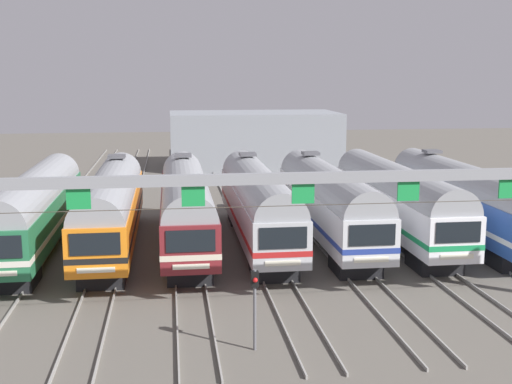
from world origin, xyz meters
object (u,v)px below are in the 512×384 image
(commuter_train_green, at_px, (35,207))
(commuter_train_maroon, at_px, (186,203))
(catenary_gantry, at_px, (303,198))
(commuter_train_silver, at_px, (328,200))
(commuter_train_orange, at_px, (112,205))
(commuter_train_blue, at_px, (462,196))
(commuter_train_stainless, at_px, (258,202))
(yard_signal_mast, at_px, (255,295))
(commuter_train_white, at_px, (396,198))

(commuter_train_green, distance_m, commuter_train_maroon, 8.63)
(catenary_gantry, bearing_deg, commuter_train_silver, 72.28)
(commuter_train_orange, xyz_separation_m, commuter_train_silver, (12.94, 0.00, 0.00))
(commuter_train_green, distance_m, commuter_train_blue, 25.88)
(commuter_train_maroon, xyz_separation_m, commuter_train_silver, (8.63, 0.00, 0.00))
(commuter_train_stainless, height_order, yard_signal_mast, commuter_train_stainless)
(commuter_train_stainless, height_order, catenary_gantry, catenary_gantry)
(commuter_train_white, bearing_deg, commuter_train_maroon, 179.98)
(commuter_train_maroon, bearing_deg, commuter_train_blue, 0.00)
(commuter_train_blue, bearing_deg, commuter_train_silver, 180.00)
(commuter_train_stainless, xyz_separation_m, commuter_train_silver, (4.31, 0.00, 0.00))
(commuter_train_green, height_order, commuter_train_blue, commuter_train_blue)
(commuter_train_green, distance_m, catenary_gantry, 18.90)
(yard_signal_mast, bearing_deg, commuter_train_stainless, 81.99)
(commuter_train_green, relative_size, commuter_train_stainless, 1.00)
(commuter_train_green, relative_size, catenary_gantry, 0.58)
(commuter_train_maroon, bearing_deg, commuter_train_silver, 0.00)
(commuter_train_silver, distance_m, catenary_gantry, 14.44)
(commuter_train_green, relative_size, commuter_train_orange, 1.00)
(commuter_train_orange, relative_size, commuter_train_white, 1.00)
(catenary_gantry, bearing_deg, commuter_train_green, 133.79)
(catenary_gantry, bearing_deg, commuter_train_blue, 46.22)
(commuter_train_stainless, height_order, commuter_train_white, commuter_train_stainless)
(commuter_train_silver, distance_m, yard_signal_mast, 16.64)
(commuter_train_stainless, distance_m, commuter_train_silver, 4.31)
(commuter_train_stainless, height_order, commuter_train_blue, same)
(commuter_train_orange, bearing_deg, commuter_train_maroon, 0.00)
(commuter_train_stainless, bearing_deg, commuter_train_maroon, 180.00)
(commuter_train_orange, xyz_separation_m, yard_signal_mast, (6.47, -15.32, -0.50))
(commuter_train_orange, relative_size, commuter_train_stainless, 1.00)
(commuter_train_stainless, height_order, commuter_train_silver, same)
(commuter_train_orange, bearing_deg, commuter_train_silver, 0.00)
(commuter_train_green, height_order, commuter_train_silver, commuter_train_silver)
(commuter_train_stainless, distance_m, catenary_gantry, 13.78)
(commuter_train_stainless, xyz_separation_m, catenary_gantry, (0.00, -13.50, 2.77))
(commuter_train_blue, distance_m, yard_signal_mast, 21.51)
(commuter_train_maroon, relative_size, yard_signal_mast, 5.76)
(commuter_train_stainless, bearing_deg, commuter_train_white, -0.03)
(commuter_train_maroon, relative_size, commuter_train_blue, 1.00)
(commuter_train_silver, xyz_separation_m, commuter_train_white, (4.31, -0.00, -0.00))
(commuter_train_green, bearing_deg, commuter_train_orange, 0.06)
(commuter_train_silver, height_order, commuter_train_white, commuter_train_silver)
(commuter_train_maroon, height_order, commuter_train_stainless, same)
(commuter_train_green, distance_m, yard_signal_mast, 18.74)
(commuter_train_orange, height_order, commuter_train_white, commuter_train_orange)
(commuter_train_maroon, distance_m, commuter_train_stainless, 4.31)
(commuter_train_maroon, bearing_deg, yard_signal_mast, -81.99)
(commuter_train_stainless, relative_size, commuter_train_white, 1.00)
(commuter_train_maroon, height_order, commuter_train_blue, same)
(commuter_train_green, bearing_deg, commuter_train_white, 0.00)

